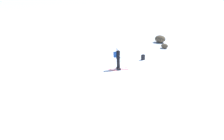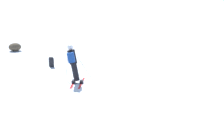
{
  "view_description": "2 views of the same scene",
  "coord_description": "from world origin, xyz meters",
  "views": [
    {
      "loc": [
        -10.55,
        12.3,
        6.54
      ],
      "look_at": [
        -0.29,
        2.03,
        0.86
      ],
      "focal_mm": 35.0,
      "sensor_mm": 36.0,
      "label": 1
    },
    {
      "loc": [
        6.93,
        15.0,
        4.87
      ],
      "look_at": [
        0.99,
        3.42,
        1.42
      ],
      "focal_mm": 60.0,
      "sensor_mm": 36.0,
      "label": 2
    }
  ],
  "objects": [
    {
      "name": "skier",
      "position": [
        1.14,
        -0.06,
        0.99
      ],
      "size": [
        1.45,
        1.67,
        1.8
      ],
      "rotation": [
        0.0,
        0.0,
        -0.54
      ],
      "color": "red",
      "rests_on": "ground"
    },
    {
      "name": "spare_backpack",
      "position": [
        1.07,
        -3.41,
        0.24
      ],
      "size": [
        0.25,
        0.32,
        0.5
      ],
      "rotation": [
        0.0,
        0.0,
        1.46
      ],
      "color": "black",
      "rests_on": "ground"
    },
    {
      "name": "ground_plane",
      "position": [
        0.0,
        0.0,
        0.0
      ],
      "size": [
        300.0,
        300.0,
        0.0
      ],
      "primitive_type": "plane",
      "color": "white"
    },
    {
      "name": "exposed_boulder_0",
      "position": [
        1.84,
        -8.3,
        0.25
      ],
      "size": [
        0.78,
        0.67,
        0.51
      ],
      "primitive_type": "ellipsoid",
      "color": "brown",
      "rests_on": "ground"
    }
  ]
}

